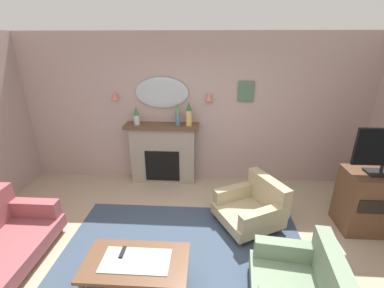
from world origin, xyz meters
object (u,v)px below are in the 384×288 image
Objects in this scene: armchair_beside_couch at (301,281)px; mantel_vase_left at (189,114)px; wall_mirror at (162,93)px; framed_picture at (246,91)px; fireplace at (163,154)px; mantel_vase_right at (136,116)px; wall_sconce_left at (115,96)px; mantel_vase_centre at (178,114)px; wall_sconce_right at (209,97)px; tv_cabinet at (371,201)px; tv_remote at (123,252)px; armchair_near_fireplace at (253,206)px; coffee_table at (136,265)px.

mantel_vase_left is at bearing 118.02° from armchair_beside_couch.
framed_picture is at bearing 0.38° from wall_mirror.
wall_mirror is at bearing 90.00° from fireplace.
fireplace is 4.09× the size of mantel_vase_right.
armchair_beside_couch is at bearing -61.98° from mantel_vase_left.
fireplace is 1.38m from wall_sconce_left.
armchair_beside_couch is at bearing -58.49° from mantel_vase_centre.
wall_sconce_right is 2.94m from tv_cabinet.
framed_picture is at bearing 58.48° from tv_remote.
fireplace is at bearing 176.76° from mantel_vase_left.
mantel_vase_left is at bearing -3.24° from fireplace.
mantel_vase_left reaches higher than armchair_near_fireplace.
framed_picture reaches higher than armchair_near_fireplace.
fireplace is 8.50× the size of tv_remote.
framed_picture is 1.99m from armchair_near_fireplace.
mantel_vase_right is 0.62m from wall_mirror.
mantel_vase_left is 0.40× the size of armchair_near_fireplace.
mantel_vase_right is at bearing -174.73° from framed_picture.
coffee_table is 0.21m from tv_remote.
framed_picture is 0.33× the size of coffee_table.
framed_picture reaches higher than tv_remote.
armchair_near_fireplace is at bearing -31.06° from mantel_vase_right.
fireplace is 1.38m from wall_sconce_right.
coffee_table is at bearing -29.47° from tv_remote.
mantel_vase_centre is 0.41× the size of wall_mirror.
tv_cabinet reaches higher than tv_remote.
framed_picture is at bearing 5.77° from fireplace.
armchair_near_fireplace is (2.38, -1.31, -1.35)m from wall_sconce_left.
tv_cabinet is (3.07, 1.27, 0.07)m from coffee_table.
wall_sconce_left is 0.16× the size of tv_cabinet.
wall_sconce_right reaches higher than armchair_near_fireplace.
fireplace is at bearing 125.97° from armchair_beside_couch.
wall_sconce_left reaches higher than mantel_vase_left.
wall_mirror is 2.49m from armchair_near_fireplace.
mantel_vase_left is 0.63m from wall_mirror.
wall_sconce_right is (0.85, -0.05, -0.05)m from wall_mirror.
mantel_vase_right is 0.37× the size of tv_cabinet.
armchair_beside_couch is at bearing -55.51° from wall_mirror.
tv_remote is 1.88m from armchair_beside_couch.
tv_cabinet is at bearing -23.78° from mantel_vase_left.
tv_remote is (-0.35, -2.36, -0.92)m from mantel_vase_centre.
mantel_vase_left reaches higher than tv_remote.
tv_remote is (-0.05, -2.53, -1.26)m from wall_mirror.
armchair_near_fireplace is at bearing 41.56° from coffee_table.
mantel_vase_right is 1.35m from wall_sconce_right.
wall_mirror is 0.88× the size of armchair_near_fireplace.
wall_mirror is 2.94m from coffee_table.
armchair_near_fireplace reaches higher than tv_remote.
mantel_vase_left reaches higher than coffee_table.
coffee_table is 1.70m from armchair_beside_couch.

